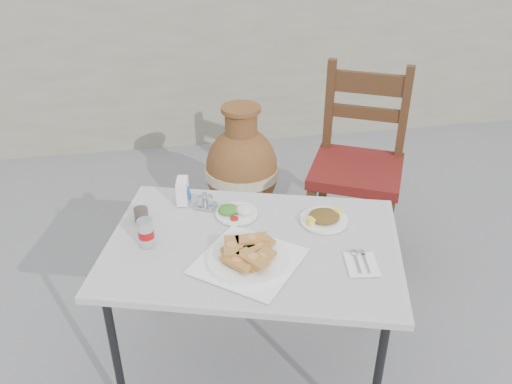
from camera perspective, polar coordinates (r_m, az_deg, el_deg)
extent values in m
plane|color=slate|center=(2.52, 4.10, -18.16)|extent=(80.00, 80.00, 0.00)
cylinder|color=black|center=(2.20, -14.49, -16.58)|extent=(0.03, 0.03, 0.64)
cylinder|color=black|center=(2.10, 12.62, -18.93)|extent=(0.03, 0.03, 0.64)
cylinder|color=black|center=(2.62, -10.13, -6.98)|extent=(0.03, 0.03, 0.64)
cylinder|color=black|center=(2.54, 11.57, -8.47)|extent=(0.03, 0.03, 0.64)
cube|color=white|center=(2.09, -0.31, -5.70)|extent=(1.28, 1.04, 0.03)
cube|color=white|center=(2.08, -0.31, -5.35)|extent=(1.24, 1.00, 0.00)
cube|color=white|center=(1.98, -0.80, -7.26)|extent=(0.48, 0.48, 0.00)
cylinder|color=white|center=(1.98, -0.80, -7.05)|extent=(0.30, 0.30, 0.02)
cylinder|color=white|center=(1.98, -0.80, -7.16)|extent=(0.31, 0.31, 0.01)
cylinder|color=white|center=(2.24, -2.06, -2.28)|extent=(0.17, 0.17, 0.01)
ellipsoid|color=white|center=(2.22, -1.24, -1.90)|extent=(0.07, 0.07, 0.04)
ellipsoid|color=#2F7722|center=(2.23, -2.91, -1.87)|extent=(0.09, 0.08, 0.04)
cylinder|color=#AC1412|center=(2.19, -2.29, -2.81)|extent=(0.03, 0.03, 0.00)
cylinder|color=white|center=(2.21, 7.15, -2.93)|extent=(0.20, 0.20, 0.01)
ellipsoid|color=#2D6C1B|center=(2.20, 7.18, -2.55)|extent=(0.13, 0.12, 0.04)
cylinder|color=yellow|center=(2.16, 5.81, -3.07)|extent=(0.04, 0.04, 0.04)
cylinder|color=yellow|center=(2.23, 8.58, -2.12)|extent=(0.04, 0.04, 0.04)
cylinder|color=silver|center=(2.08, -11.50, -4.20)|extent=(0.06, 0.06, 0.11)
cylinder|color=red|center=(2.08, -11.49, -4.30)|extent=(0.06, 0.06, 0.03)
cylinder|color=silver|center=(2.05, -11.65, -3.01)|extent=(0.05, 0.05, 0.00)
cylinder|color=white|center=(2.23, -12.03, -1.91)|extent=(0.06, 0.06, 0.09)
cylinder|color=black|center=(2.24, -11.99, -2.31)|extent=(0.06, 0.06, 0.05)
cube|color=white|center=(2.32, -7.74, 0.12)|extent=(0.06, 0.09, 0.11)
cube|color=#185DB4|center=(2.32, -7.08, -0.06)|extent=(0.02, 0.05, 0.06)
cube|color=silver|center=(2.30, -5.36, -1.38)|extent=(0.11, 0.10, 0.01)
cylinder|color=white|center=(2.27, -5.89, -1.00)|extent=(0.02, 0.02, 0.05)
cylinder|color=white|center=(2.27, -4.82, -0.90)|extent=(0.02, 0.02, 0.05)
cylinder|color=silver|center=(2.30, -5.43, -0.60)|extent=(0.02, 0.02, 0.04)
cube|color=white|center=(2.00, 11.07, -7.48)|extent=(0.13, 0.16, 0.00)
cube|color=silver|center=(2.00, 10.63, -7.41)|extent=(0.03, 0.11, 0.00)
ellipsoid|color=silver|center=(2.04, 10.28, -6.28)|extent=(0.03, 0.04, 0.01)
cube|color=silver|center=(2.00, 11.53, -7.36)|extent=(0.02, 0.11, 0.00)
cube|color=silver|center=(2.05, 11.15, -6.27)|extent=(0.02, 0.03, 0.00)
cube|color=#35210E|center=(2.92, 5.66, -3.81)|extent=(0.06, 0.06, 0.50)
cube|color=#35210E|center=(2.89, 13.45, -4.98)|extent=(0.06, 0.06, 0.50)
cube|color=#35210E|center=(3.26, 7.06, 0.02)|extent=(0.06, 0.06, 0.50)
cube|color=#35210E|center=(3.23, 14.03, -1.00)|extent=(0.06, 0.06, 0.50)
cube|color=maroon|center=(2.93, 10.54, 2.22)|extent=(0.63, 0.63, 0.06)
cube|color=#35210E|center=(3.02, 7.69, 8.65)|extent=(0.06, 0.06, 0.55)
cube|color=#35210E|center=(3.00, 15.29, 7.61)|extent=(0.06, 0.06, 0.55)
cube|color=#35210E|center=(2.95, 11.81, 11.14)|extent=(0.41, 0.23, 0.11)
cube|color=#35210E|center=(3.00, 11.48, 8.15)|extent=(0.41, 0.23, 0.07)
cylinder|color=brown|center=(3.39, -1.43, -2.52)|extent=(0.33, 0.33, 0.08)
ellipsoid|color=brown|center=(3.23, -1.50, 2.25)|extent=(0.43, 0.43, 0.54)
cylinder|color=#C4B98F|center=(3.23, -1.50, 2.25)|extent=(0.44, 0.44, 0.06)
cylinder|color=brown|center=(3.10, -1.58, 7.14)|extent=(0.19, 0.19, 0.17)
cylinder|color=brown|center=(3.06, -1.60, 8.74)|extent=(0.23, 0.23, 0.03)
cube|color=gray|center=(4.32, -3.76, 13.14)|extent=(6.00, 0.25, 1.20)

